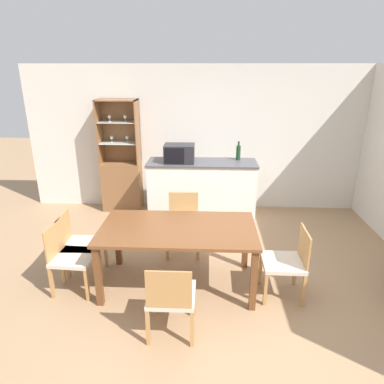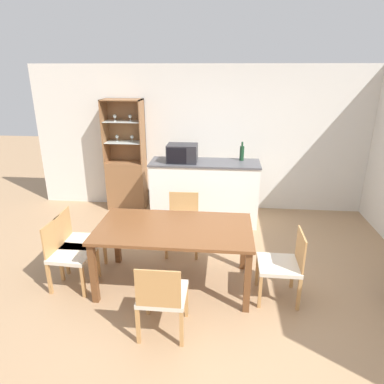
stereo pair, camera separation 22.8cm
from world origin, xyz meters
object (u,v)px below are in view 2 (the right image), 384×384
Objects in this scene: dining_table at (174,234)px; dining_chair_side_left_near at (69,253)px; dining_chair_side_left_far at (79,242)px; dining_chair_head_far at (183,223)px; dining_chair_side_right_near at (283,264)px; wine_bottle at (242,153)px; dining_chair_head_near at (162,296)px; microwave at (182,153)px; display_cabinet at (127,177)px.

dining_table is 1.27m from dining_chair_side_left_near.
dining_chair_side_left_far and dining_chair_side_left_near have the same top height.
dining_chair_side_right_near is at bearing 140.26° from dining_chair_head_far.
dining_chair_side_right_near is 2.30m from wine_bottle.
dining_table is 2.22m from wine_bottle.
dining_chair_head_near is (0.00, -0.82, -0.24)m from dining_table.
dining_chair_head_far is at bearing -82.84° from microwave.
dining_chair_side_right_near is 2.49m from microwave.
wine_bottle reaches higher than dining_table.
dining_chair_head_far is (-1.24, 0.97, 0.00)m from dining_chair_side_right_near.
dining_chair_side_left_far is (-1.24, 0.14, -0.24)m from dining_table.
dining_chair_head_far is at bearing 89.95° from dining_chair_head_near.
dining_chair_head_near is 1.65m from dining_chair_head_far.
display_cabinet reaches higher than dining_chair_side_left_near.
wine_bottle reaches higher than dining_chair_side_left_near.
dining_chair_side_right_near is 1.00× the size of dining_chair_head_far.
display_cabinet reaches higher than dining_chair_side_right_near.
dining_chair_side_left_near is 3.07m from wine_bottle.
dining_chair_head_near is at bearing -89.99° from dining_table.
microwave is at bearing 35.47° from dining_chair_side_right_near.
display_cabinet is 2.41× the size of dining_chair_side_left_near.
dining_chair_side_left_near and dining_chair_head_near have the same top height.
dining_chair_head_far is 1.24m from microwave.
wine_bottle is (0.83, 1.17, 0.74)m from dining_chair_head_far.
dining_chair_side_right_near is (1.24, -0.15, -0.24)m from dining_table.
wine_bottle is at bearing 130.41° from dining_chair_side_left_far.
microwave is at bearing -168.49° from wine_bottle.
wine_bottle is at bearing 73.42° from dining_chair_head_near.
dining_chair_head_far is (1.23, 0.97, 0.00)m from dining_chair_side_left_near.
dining_chair_head_far is (-0.00, 0.82, -0.24)m from dining_table.
display_cabinet is at bearing 45.20° from dining_chair_side_right_near.
microwave reaches higher than dining_table.
dining_table is 0.86m from dining_chair_head_far.
dining_chair_side_right_near and dining_chair_head_near have the same top height.
microwave is at bearing 153.40° from dining_chair_side_left_near.
display_cabinet reaches higher than microwave.
dining_chair_side_left_far is at bearing -176.78° from dining_chair_side_left_near.
dining_chair_side_left_near is at bearing 151.05° from dining_chair_head_near.
dining_chair_head_far is (1.22, -1.51, -0.16)m from display_cabinet.
dining_chair_side_right_near is 1.72× the size of microwave.
display_cabinet reaches higher than wine_bottle.
microwave reaches higher than dining_chair_side_left_far.
dining_chair_side_left_far is at bearing 173.37° from dining_table.
display_cabinet is 2.64m from dining_table.
dining_chair_head_near is (1.22, -3.16, -0.16)m from display_cabinet.
dining_chair_head_far is (-0.00, 1.65, 0.00)m from dining_chair_head_near.
dining_chair_head_far is at bearing 131.24° from dining_chair_side_left_near.
dining_chair_side_right_near is 1.41m from dining_chair_head_near.
dining_chair_side_left_far is at bearing 83.83° from dining_chair_side_right_near.
dining_chair_side_left_far is at bearing -123.90° from microwave.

